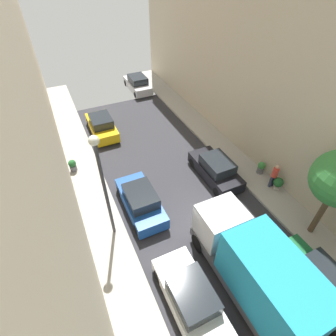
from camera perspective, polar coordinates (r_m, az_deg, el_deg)
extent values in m
plane|color=#2D2D33|center=(15.07, 7.50, -12.05)|extent=(32.00, 32.00, 0.00)
cube|color=#A8A399|center=(13.97, -11.34, -18.76)|extent=(2.00, 44.00, 0.15)
cube|color=#A8A399|center=(17.48, 21.76, -5.55)|extent=(2.00, 44.00, 0.15)
cube|color=white|center=(12.41, 4.80, -26.47)|extent=(1.76, 4.20, 0.76)
cube|color=#1E2328|center=(11.72, 5.40, -25.77)|extent=(1.56, 2.10, 0.64)
cylinder|color=black|center=(13.03, -2.07, -22.54)|extent=(0.22, 0.64, 0.64)
cylinder|color=black|center=(13.37, 4.46, -19.94)|extent=(0.22, 0.64, 0.64)
cylinder|color=black|center=(12.45, 12.42, -31.00)|extent=(0.22, 0.64, 0.64)
cube|color=#194799|center=(15.31, -5.99, -7.49)|extent=(1.76, 4.20, 0.76)
cube|color=#1E2328|center=(14.69, -5.97, -6.09)|extent=(1.56, 2.10, 0.64)
cylinder|color=black|center=(16.39, -10.41, -5.11)|extent=(0.22, 0.64, 0.64)
cylinder|color=black|center=(16.65, -5.30, -3.52)|extent=(0.22, 0.64, 0.64)
cylinder|color=black|center=(14.42, -6.67, -13.27)|extent=(0.22, 0.64, 0.64)
cylinder|color=black|center=(14.73, -0.87, -11.26)|extent=(0.22, 0.64, 0.64)
cube|color=gold|center=(22.04, -14.21, 8.62)|extent=(1.76, 4.20, 0.76)
cube|color=#1E2328|center=(21.56, -14.41, 9.99)|extent=(1.56, 2.10, 0.64)
cylinder|color=black|center=(23.40, -16.91, 9.44)|extent=(0.22, 0.64, 0.64)
cylinder|color=black|center=(23.58, -13.21, 10.45)|extent=(0.22, 0.64, 0.64)
cylinder|color=black|center=(20.78, -15.12, 5.48)|extent=(0.22, 0.64, 0.64)
cylinder|color=black|center=(21.00, -11.01, 6.63)|extent=(0.22, 0.64, 0.64)
cube|color=#1E6638|center=(14.26, 29.50, -20.81)|extent=(1.76, 4.20, 0.76)
cube|color=#1E2328|center=(13.68, 30.99, -19.78)|extent=(1.56, 2.10, 0.64)
cylinder|color=black|center=(14.33, 22.49, -18.44)|extent=(0.22, 0.64, 0.64)
cylinder|color=black|center=(15.20, 26.86, -15.63)|extent=(0.22, 0.64, 0.64)
cylinder|color=black|center=(13.87, 31.95, -27.40)|extent=(0.22, 0.64, 0.64)
cube|color=black|center=(17.45, 10.19, -0.57)|extent=(1.76, 4.20, 0.76)
cube|color=#1E2328|center=(16.90, 10.74, 0.89)|extent=(1.56, 2.10, 0.64)
cylinder|color=black|center=(18.21, 5.43, 1.14)|extent=(0.22, 0.64, 0.64)
cylinder|color=black|center=(18.90, 9.55, 2.43)|extent=(0.22, 0.64, 0.64)
cylinder|color=black|center=(16.37, 10.74, -5.22)|extent=(0.22, 0.64, 0.64)
cylinder|color=black|center=(17.14, 15.08, -3.52)|extent=(0.22, 0.64, 0.64)
cube|color=silver|center=(28.67, -6.63, 17.47)|extent=(1.76, 4.20, 0.76)
cube|color=#1E2328|center=(28.27, -6.63, 18.66)|extent=(1.56, 2.10, 0.64)
cylinder|color=black|center=(29.91, -9.13, 17.80)|extent=(0.22, 0.64, 0.64)
cylinder|color=black|center=(30.34, -6.20, 18.41)|extent=(0.22, 0.64, 0.64)
cylinder|color=black|center=(27.20, -7.02, 15.55)|extent=(0.22, 0.64, 0.64)
cylinder|color=black|center=(27.67, -3.86, 16.22)|extent=(0.22, 0.64, 0.64)
cube|color=#4C4C51|center=(13.02, 17.05, -21.97)|extent=(2.20, 6.60, 0.50)
cube|color=#B7B7BC|center=(12.97, 11.45, -11.62)|extent=(2.10, 1.80, 1.70)
cube|color=#1E8CB7|center=(11.54, 21.81, -22.32)|extent=(2.24, 4.20, 2.40)
cylinder|color=black|center=(13.79, 6.71, -15.92)|extent=(0.30, 0.96, 0.96)
cylinder|color=black|center=(14.55, 13.55, -12.83)|extent=(0.30, 0.96, 0.96)
cylinder|color=black|center=(13.28, 27.66, -27.93)|extent=(0.30, 0.96, 0.96)
cylinder|color=#2D334C|center=(17.62, 21.51, -2.79)|extent=(0.18, 0.18, 0.82)
cylinder|color=#2D334C|center=(17.76, 22.02, -2.57)|extent=(0.18, 0.18, 0.82)
cylinder|color=#D83F33|center=(17.22, 22.36, -0.93)|extent=(0.36, 0.36, 0.64)
sphere|color=tan|center=(16.94, 22.75, 0.23)|extent=(0.24, 0.24, 0.24)
cylinder|color=brown|center=(15.44, 30.27, -8.56)|extent=(0.29, 0.29, 2.86)
cylinder|color=slate|center=(18.57, 19.49, -0.42)|extent=(0.44, 0.44, 0.41)
sphere|color=#38843D|center=(18.32, 19.76, 0.51)|extent=(0.49, 0.49, 0.49)
cylinder|color=slate|center=(18.80, -19.93, 0.01)|extent=(0.45, 0.45, 0.40)
sphere|color=#23602D|center=(18.55, -20.20, 0.95)|extent=(0.50, 0.50, 0.50)
cylinder|color=#B2A899|center=(17.79, 22.59, -3.81)|extent=(0.43, 0.43, 0.31)
sphere|color=#23602D|center=(17.53, 22.92, -2.88)|extent=(0.61, 0.61, 0.61)
cylinder|color=#333338|center=(12.62, -13.36, -5.65)|extent=(0.16, 0.16, 5.72)
sphere|color=white|center=(10.65, -15.90, 5.78)|extent=(0.44, 0.44, 0.44)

